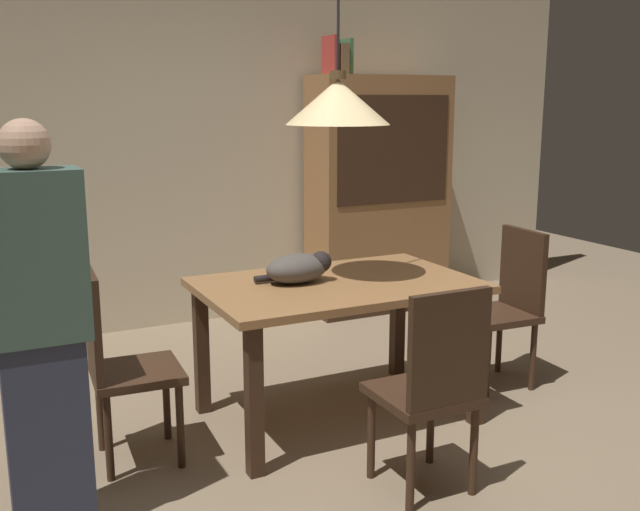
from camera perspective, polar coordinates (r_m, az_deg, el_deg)
ground at (r=3.62m, az=5.58°, el=-15.62°), size 10.00×10.00×0.00m
back_wall at (r=5.64m, az=-8.61°, el=9.59°), size 6.40×0.10×2.90m
dining_table at (r=3.85m, az=1.34°, el=-3.49°), size 1.40×0.90×0.75m
chair_near_front at (r=3.18m, az=8.78°, el=-9.65°), size 0.40×0.40×0.93m
chair_right_side at (r=4.50m, az=14.23°, el=-3.38°), size 0.42×0.42×0.93m
chair_left_side at (r=3.54m, az=-15.28°, el=-7.66°), size 0.42×0.42×0.93m
cat_sleeping at (r=3.79m, az=-1.63°, el=-0.95°), size 0.39×0.26×0.16m
pendant_lamp at (r=3.71m, az=1.42°, el=11.80°), size 0.52×0.52×1.30m
hutch_bookcase at (r=5.91m, az=4.50°, el=4.33°), size 1.12×0.45×1.85m
book_red_tall at (r=5.66m, az=0.80°, el=15.20°), size 0.04×0.22×0.28m
book_brown_thick at (r=5.69m, az=1.42°, el=14.88°), size 0.06×0.24×0.22m
book_green_slim at (r=5.72m, az=1.98°, el=15.06°), size 0.03×0.20×0.26m
person_standing at (r=2.96m, az=-20.78°, el=-5.84°), size 0.36×0.22×1.61m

